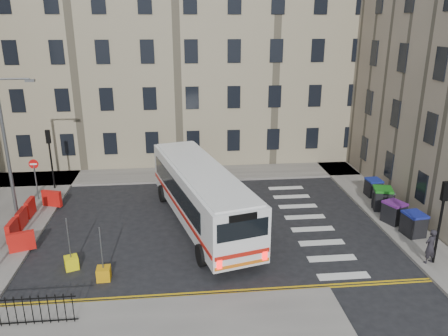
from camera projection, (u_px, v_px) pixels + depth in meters
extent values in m
plane|color=black|center=(239.00, 223.00, 25.25)|extent=(120.00, 120.00, 0.00)
cube|color=slate|center=(145.00, 176.00, 32.75)|extent=(36.00, 3.20, 0.15)
cube|color=slate|center=(361.00, 191.00, 29.87)|extent=(2.40, 26.00, 0.15)
cube|color=gray|center=(133.00, 60.00, 36.63)|extent=(38.00, 10.50, 16.00)
cylinder|color=black|center=(438.00, 232.00, 20.34)|extent=(0.12, 0.12, 3.20)
cube|color=black|center=(445.00, 191.00, 19.69)|extent=(0.28, 0.22, 0.90)
cylinder|color=black|center=(52.00, 166.00, 29.66)|extent=(0.12, 0.12, 3.20)
cube|color=black|center=(48.00, 137.00, 29.00)|extent=(0.28, 0.22, 0.90)
cylinder|color=#595B5E|center=(7.00, 151.00, 24.55)|extent=(0.20, 0.20, 8.00)
cylinder|color=#595B5E|center=(36.00, 182.00, 27.85)|extent=(0.08, 0.08, 2.40)
cube|color=red|center=(33.00, 159.00, 27.37)|extent=(0.60, 0.04, 0.60)
cube|color=red|center=(12.00, 230.00, 22.92)|extent=(0.25, 1.25, 1.00)
cube|color=red|center=(22.00, 218.00, 24.33)|extent=(0.25, 1.25, 1.00)
cube|color=red|center=(30.00, 207.00, 25.75)|extent=(0.25, 1.25, 1.00)
cube|color=red|center=(52.00, 198.00, 27.06)|extent=(1.26, 0.66, 1.00)
cube|color=red|center=(22.00, 241.00, 21.78)|extent=(1.26, 0.66, 1.00)
cube|color=silver|center=(201.00, 193.00, 24.51)|extent=(5.68, 12.38, 2.74)
cube|color=black|center=(175.00, 189.00, 24.47)|extent=(2.47, 9.37, 1.10)
cube|color=black|center=(221.00, 183.00, 25.38)|extent=(2.47, 9.37, 1.10)
cube|color=black|center=(175.00, 158.00, 29.80)|extent=(2.35, 0.66, 1.21)
cube|color=black|center=(243.00, 230.00, 18.96)|extent=(2.35, 0.66, 0.88)
cube|color=#AF180F|center=(178.00, 207.00, 24.26)|extent=(3.00, 11.49, 0.20)
cube|color=#AF180F|center=(224.00, 200.00, 25.18)|extent=(3.00, 11.49, 0.20)
cube|color=#FF0C0C|center=(219.00, 265.00, 19.06)|extent=(0.25, 0.11, 0.44)
cube|color=#FF0C0C|center=(265.00, 256.00, 19.78)|extent=(0.25, 0.11, 0.44)
cylinder|color=black|center=(162.00, 193.00, 28.10)|extent=(0.57, 1.14, 1.10)
cylinder|color=black|center=(203.00, 188.00, 29.01)|extent=(0.57, 1.14, 1.10)
cylinder|color=black|center=(201.00, 255.00, 20.69)|extent=(0.57, 1.14, 1.10)
cylinder|color=black|center=(254.00, 245.00, 21.59)|extent=(0.57, 1.14, 1.10)
cube|color=black|center=(413.00, 225.00, 23.37)|extent=(1.07, 1.20, 1.14)
cube|color=navy|center=(415.00, 214.00, 23.17)|extent=(1.13, 1.26, 0.12)
cube|color=black|center=(394.00, 213.00, 24.83)|extent=(1.26, 1.34, 1.12)
cube|color=#5B1E71|center=(395.00, 203.00, 24.63)|extent=(1.33, 1.40, 0.12)
cube|color=black|center=(382.00, 200.00, 26.61)|extent=(1.28, 1.39, 1.22)
cube|color=#197119|center=(383.00, 189.00, 26.39)|extent=(1.35, 1.46, 0.13)
cube|color=black|center=(383.00, 201.00, 26.58)|extent=(1.17, 1.23, 1.02)
cube|color=#39393B|center=(384.00, 193.00, 26.40)|extent=(1.23, 1.29, 0.11)
cube|color=black|center=(373.00, 188.00, 28.66)|extent=(0.88, 1.01, 1.03)
cube|color=navy|center=(374.00, 180.00, 28.48)|extent=(0.93, 1.06, 0.11)
imported|color=black|center=(430.00, 246.00, 20.55)|extent=(0.74, 0.61, 1.74)
cube|color=yellow|center=(72.00, 263.00, 20.52)|extent=(0.77, 0.77, 0.60)
cube|color=#CC8D0C|center=(104.00, 274.00, 19.64)|extent=(0.62, 0.62, 0.60)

